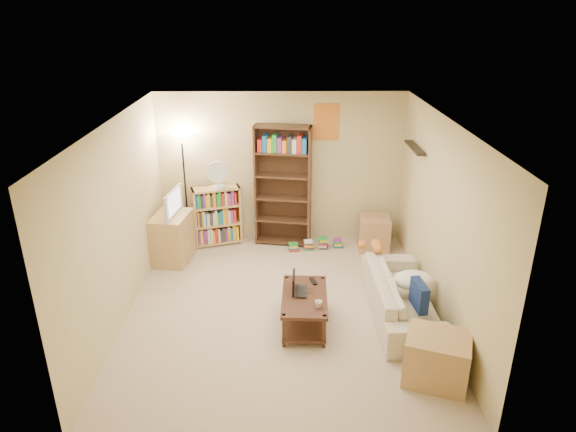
{
  "coord_description": "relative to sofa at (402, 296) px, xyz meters",
  "views": [
    {
      "loc": [
        0.02,
        -5.84,
        3.75
      ],
      "look_at": [
        0.1,
        0.69,
        1.05
      ],
      "focal_mm": 32.0,
      "sensor_mm": 36.0,
      "label": 1
    }
  ],
  "objects": [
    {
      "name": "desk_fan",
      "position": [
        -2.57,
        2.16,
        0.95
      ],
      "size": [
        0.35,
        0.2,
        0.46
      ],
      "color": "silver",
      "rests_on": "short_bookshelf"
    },
    {
      "name": "side_table",
      "position": [
        -0.03,
        1.96,
        -0.0
      ],
      "size": [
        0.51,
        0.51,
        0.56
      ],
      "primitive_type": "cube",
      "rotation": [
        0.0,
        0.0,
        -0.05
      ],
      "color": "tan",
      "rests_on": "ground"
    },
    {
      "name": "cream_blanket",
      "position": [
        0.14,
        0.05,
        0.2
      ],
      "size": [
        0.52,
        0.37,
        0.22
      ],
      "primitive_type": "ellipsoid",
      "color": "white",
      "rests_on": "sofa"
    },
    {
      "name": "floor_lamp",
      "position": [
        -3.11,
        2.21,
        1.2
      ],
      "size": [
        0.32,
        0.32,
        1.86
      ],
      "color": "black",
      "rests_on": "ground"
    },
    {
      "name": "navy_pillow",
      "position": [
        0.1,
        -0.42,
        0.26
      ],
      "size": [
        0.15,
        0.38,
        0.33
      ],
      "primitive_type": "cube",
      "rotation": [
        0.0,
        0.0,
        1.68
      ],
      "color": "navy",
      "rests_on": "sofa"
    },
    {
      "name": "tv_stand",
      "position": [
        -3.25,
        1.59,
        0.1
      ],
      "size": [
        0.61,
        0.78,
        0.76
      ],
      "primitive_type": "cube",
      "rotation": [
        0.0,
        0.0,
        -0.15
      ],
      "color": "tan",
      "rests_on": "ground"
    },
    {
      "name": "tv_remote",
      "position": [
        -1.14,
        0.09,
        0.17
      ],
      "size": [
        0.1,
        0.18,
        0.02
      ],
      "primitive_type": "cube",
      "rotation": [
        0.0,
        0.0,
        0.25
      ],
      "color": "black",
      "rests_on": "coffee_table"
    },
    {
      "name": "short_bookshelf",
      "position": [
        -2.62,
        2.21,
        0.22
      ],
      "size": [
        0.83,
        0.52,
        1.0
      ],
      "rotation": [
        0.0,
        0.0,
        0.3
      ],
      "color": "tan",
      "rests_on": "ground"
    },
    {
      "name": "book_stacks",
      "position": [
        -0.97,
        1.95,
        -0.2
      ],
      "size": [
        0.9,
        0.26,
        0.2
      ],
      "color": "red",
      "rests_on": "ground"
    },
    {
      "name": "coffee_table",
      "position": [
        -1.26,
        -0.24,
        0.01
      ],
      "size": [
        0.6,
        1.02,
        0.44
      ],
      "rotation": [
        0.0,
        0.0,
        -0.05
      ],
      "color": "#472B1B",
      "rests_on": "ground"
    },
    {
      "name": "television",
      "position": [
        -3.25,
        1.59,
        0.68
      ],
      "size": [
        0.73,
        0.3,
        0.41
      ],
      "primitive_type": "imported",
      "rotation": [
        0.0,
        0.0,
        1.42
      ],
      "color": "black",
      "rests_on": "tv_stand"
    },
    {
      "name": "sofa",
      "position": [
        0.0,
        0.0,
        0.0
      ],
      "size": [
        1.94,
        0.78,
        0.56
      ],
      "primitive_type": "imported",
      "rotation": [
        0.0,
        0.0,
        1.58
      ],
      "color": "beige",
      "rests_on": "ground"
    },
    {
      "name": "tabby_cat",
      "position": [
        -0.25,
        0.74,
        0.36
      ],
      "size": [
        0.44,
        0.16,
        0.15
      ],
      "color": "#C96E2A",
      "rests_on": "sofa"
    },
    {
      "name": "laptop_screen",
      "position": [
        -1.4,
        -0.16,
        0.29
      ],
      "size": [
        0.03,
        0.33,
        0.22
      ],
      "primitive_type": "cube",
      "rotation": [
        0.0,
        0.0,
        -0.05
      ],
      "color": "white",
      "rests_on": "laptop"
    },
    {
      "name": "room",
      "position": [
        -1.55,
        0.16,
        1.34
      ],
      "size": [
        4.5,
        4.54,
        2.52
      ],
      "color": "#C3A592",
      "rests_on": "ground"
    },
    {
      "name": "end_cabinet",
      "position": [
        0.1,
        -1.25,
        -0.01
      ],
      "size": [
        0.8,
        0.73,
        0.54
      ],
      "primitive_type": "cube",
      "rotation": [
        0.0,
        0.0,
        -0.36
      ],
      "color": "tan",
      "rests_on": "ground"
    },
    {
      "name": "tall_bookshelf",
      "position": [
        -1.52,
        2.21,
        0.78
      ],
      "size": [
        0.94,
        0.45,
        2.01
      ],
      "rotation": [
        0.0,
        0.0,
        -0.17
      ],
      "color": "#492A1C",
      "rests_on": "ground"
    },
    {
      "name": "mug",
      "position": [
        -1.11,
        -0.51,
        0.2
      ],
      "size": [
        0.1,
        0.1,
        0.08
      ],
      "primitive_type": "imported",
      "rotation": [
        0.0,
        0.0,
        -0.04
      ],
      "color": "white",
      "rests_on": "coffee_table"
    },
    {
      "name": "laptop",
      "position": [
        -1.25,
        -0.16,
        0.17
      ],
      "size": [
        0.33,
        0.23,
        0.03
      ],
      "primitive_type": "imported",
      "rotation": [
        0.0,
        0.0,
        1.54
      ],
      "color": "black",
      "rests_on": "coffee_table"
    }
  ]
}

